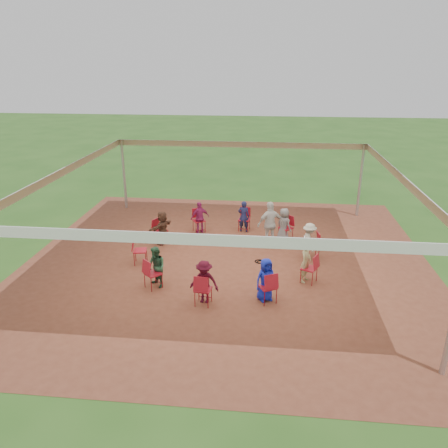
# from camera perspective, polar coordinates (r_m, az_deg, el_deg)

# --- Properties ---
(ground) EXTENTS (80.00, 80.00, 0.00)m
(ground) POSITION_cam_1_polar(r_m,az_deg,el_deg) (14.32, 0.44, -4.81)
(ground) COLOR #29551A
(ground) RESTS_ON ground
(dirt_patch) EXTENTS (13.00, 13.00, 0.00)m
(dirt_patch) POSITION_cam_1_polar(r_m,az_deg,el_deg) (14.32, 0.44, -4.79)
(dirt_patch) COLOR brown
(dirt_patch) RESTS_ON ground
(tent) EXTENTS (10.33, 10.33, 3.00)m
(tent) POSITION_cam_1_polar(r_m,az_deg,el_deg) (13.48, 0.47, 4.34)
(tent) COLOR #B2B2B7
(tent) RESTS_ON ground
(chair_0) EXTENTS (0.51, 0.49, 0.90)m
(chair_0) POSITION_cam_1_polar(r_m,az_deg,el_deg) (14.61, 11.46, -2.77)
(chair_0) COLOR #A31422
(chair_0) RESTS_ON ground
(chair_1) EXTENTS (0.61, 0.61, 0.90)m
(chair_1) POSITION_cam_1_polar(r_m,az_deg,el_deg) (15.96, 8.09, -0.52)
(chair_1) COLOR #A31422
(chair_1) RESTS_ON ground
(chair_2) EXTENTS (0.48, 0.49, 0.90)m
(chair_2) POSITION_cam_1_polar(r_m,az_deg,el_deg) (16.68, 2.66, 0.60)
(chair_2) COLOR #A31422
(chair_2) RESTS_ON ground
(chair_3) EXTENTS (0.58, 0.59, 0.90)m
(chair_3) POSITION_cam_1_polar(r_m,az_deg,el_deg) (16.56, -3.29, 0.45)
(chair_3) COLOR #A31422
(chair_3) RESTS_ON ground
(chair_4) EXTENTS (0.58, 0.57, 0.90)m
(chair_4) POSITION_cam_1_polar(r_m,az_deg,el_deg) (15.66, -8.34, -0.96)
(chair_4) COLOR #A31422
(chair_4) RESTS_ON ground
(chair_5) EXTENTS (0.51, 0.49, 0.90)m
(chair_5) POSITION_cam_1_polar(r_m,az_deg,el_deg) (14.20, -10.90, -3.45)
(chair_5) COLOR #A31422
(chair_5) RESTS_ON ground
(chair_6) EXTENTS (0.61, 0.61, 0.90)m
(chair_6) POSITION_cam_1_polar(r_m,az_deg,el_deg) (12.66, -9.26, -6.42)
(chair_6) COLOR #A31422
(chair_6) RESTS_ON ground
(chair_7) EXTENTS (0.48, 0.49, 0.90)m
(chair_7) POSITION_cam_1_polar(r_m,az_deg,el_deg) (11.71, -2.74, -8.52)
(chair_7) COLOR #A31422
(chair_7) RESTS_ON ground
(chair_8) EXTENTS (0.58, 0.59, 0.90)m
(chair_8) POSITION_cam_1_polar(r_m,az_deg,el_deg) (11.87, 5.72, -8.19)
(chair_8) COLOR #A31422
(chair_8) RESTS_ON ground
(chair_9) EXTENTS (0.58, 0.57, 0.90)m
(chair_9) POSITION_cam_1_polar(r_m,az_deg,el_deg) (13.04, 11.06, -5.71)
(chair_9) COLOR #A31422
(chair_9) RESTS_ON ground
(person_seated_0) EXTENTS (0.52, 0.84, 1.22)m
(person_seated_0) POSITION_cam_1_polar(r_m,az_deg,el_deg) (14.52, 11.05, -2.20)
(person_seated_0) COLOR #B5B3A0
(person_seated_0) RESTS_ON ground
(person_seated_1) EXTENTS (0.66, 0.65, 1.22)m
(person_seated_1) POSITION_cam_1_polar(r_m,az_deg,el_deg) (15.82, 7.82, -0.07)
(person_seated_1) COLOR slate
(person_seated_1) RESTS_ON ground
(person_seated_2) EXTENTS (0.48, 0.35, 1.22)m
(person_seated_2) POSITION_cam_1_polar(r_m,az_deg,el_deg) (16.51, 2.59, 1.00)
(person_seated_2) COLOR #181C42
(person_seated_2) RESTS_ON ground
(person_seated_3) EXTENTS (0.80, 0.66, 1.22)m
(person_seated_3) POSITION_cam_1_polar(r_m,az_deg,el_deg) (16.40, -3.16, 0.85)
(person_seated_3) COLOR #931F59
(person_seated_3) RESTS_ON ground
(person_seated_4) EXTENTS (0.87, 1.20, 1.22)m
(person_seated_4) POSITION_cam_1_polar(r_m,az_deg,el_deg) (15.53, -8.03, -0.49)
(person_seated_4) COLOR #543425
(person_seated_4) RESTS_ON ground
(person_seated_5) EXTENTS (0.66, 0.65, 1.22)m
(person_seated_5) POSITION_cam_1_polar(r_m,az_deg,el_deg) (12.64, -8.84, -5.60)
(person_seated_5) COLOR #295438
(person_seated_5) RESTS_ON ground
(person_seated_6) EXTENTS (0.83, 0.49, 1.22)m
(person_seated_6) POSITION_cam_1_polar(r_m,az_deg,el_deg) (11.73, -2.59, -7.55)
(person_seated_6) COLOR #410919
(person_seated_6) RESTS_ON ground
(person_seated_7) EXTENTS (0.68, 0.57, 1.22)m
(person_seated_7) POSITION_cam_1_polar(r_m,az_deg,el_deg) (11.88, 5.48, -7.24)
(person_seated_7) COLOR #1423B0
(person_seated_7) RESTS_ON ground
(person_seated_8) EXTENTS (0.45, 0.53, 1.22)m
(person_seated_8) POSITION_cam_1_polar(r_m,az_deg,el_deg) (13.01, 10.62, -4.95)
(person_seated_8) COLOR tan
(person_seated_8) RESTS_ON ground
(standing_person) EXTENTS (1.06, 0.84, 1.62)m
(standing_person) POSITION_cam_1_polar(r_m,az_deg,el_deg) (15.23, 6.05, -0.01)
(standing_person) COLOR silver
(standing_person) RESTS_ON ground
(cable_coil) EXTENTS (0.34, 0.34, 0.03)m
(cable_coil) POSITION_cam_1_polar(r_m,az_deg,el_deg) (14.26, 4.67, -4.92)
(cable_coil) COLOR black
(cable_coil) RESTS_ON ground
(laptop) EXTENTS (0.33, 0.39, 0.24)m
(laptop) POSITION_cam_1_polar(r_m,az_deg,el_deg) (14.49, 10.44, -2.33)
(laptop) COLOR #B7B7BC
(laptop) RESTS_ON ground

